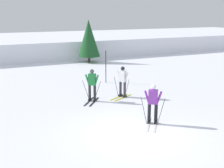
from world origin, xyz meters
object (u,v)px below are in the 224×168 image
(trail_marker_pole, at_px, (106,67))
(conifer_far_left, at_px, (89,38))
(skier_green, at_px, (92,83))
(skier_white, at_px, (123,81))
(skier_purple, at_px, (153,103))

(trail_marker_pole, distance_m, conifer_far_left, 8.34)
(skier_green, relative_size, trail_marker_pole, 0.81)
(trail_marker_pole, xyz_separation_m, conifer_far_left, (1.78, 8.07, 1.16))
(skier_white, relative_size, trail_marker_pole, 0.81)
(skier_purple, relative_size, skier_green, 1.00)
(conifer_far_left, bearing_deg, skier_green, -109.35)
(skier_white, height_order, skier_green, same)
(skier_purple, height_order, conifer_far_left, conifer_far_left)
(skier_green, height_order, conifer_far_left, conifer_far_left)
(conifer_far_left, bearing_deg, skier_white, -101.24)
(skier_white, xyz_separation_m, trail_marker_pole, (0.53, 3.52, 0.15))
(skier_white, relative_size, skier_purple, 1.00)
(skier_white, distance_m, trail_marker_pole, 3.57)
(skier_white, relative_size, skier_green, 1.00)
(skier_purple, bearing_deg, trail_marker_pole, 81.36)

